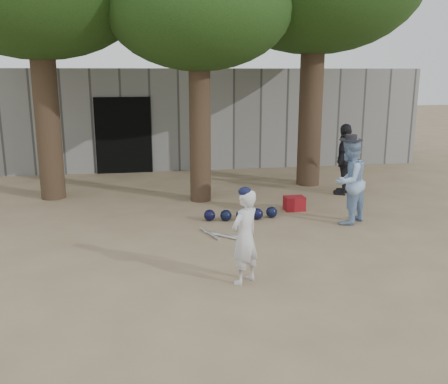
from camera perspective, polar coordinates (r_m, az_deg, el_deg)
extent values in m
plane|color=#937C5E|center=(7.56, -3.25, -8.97)|extent=(70.00, 70.00, 0.00)
imported|color=silver|center=(6.92, 2.39, -5.16)|extent=(0.59, 0.55, 1.34)
imported|color=#8BACD6|center=(9.93, 14.05, 1.19)|extent=(1.03, 1.00, 1.67)
imported|color=black|center=(12.35, 13.63, 3.66)|extent=(0.92, 1.06, 1.71)
cube|color=maroon|center=(10.80, 8.04, -1.30)|extent=(0.42, 0.33, 0.30)
cube|color=gray|center=(15.03, -6.83, 8.13)|extent=(16.00, 0.35, 3.00)
cube|color=black|center=(14.86, -11.40, 6.35)|extent=(1.60, 0.08, 2.20)
cube|color=slate|center=(17.51, -7.27, 8.88)|extent=(16.00, 5.00, 3.00)
sphere|color=black|center=(9.95, -1.66, -2.67)|extent=(0.23, 0.23, 0.23)
sphere|color=black|center=(9.93, 0.22, -2.69)|extent=(0.23, 0.23, 0.23)
sphere|color=black|center=(9.98, 2.05, -2.62)|extent=(0.23, 0.23, 0.23)
sphere|color=black|center=(10.06, 3.82, -2.51)|extent=(0.23, 0.23, 0.23)
sphere|color=black|center=(10.21, 5.46, -2.30)|extent=(0.23, 0.23, 0.23)
cylinder|color=silver|center=(9.12, -1.63, -4.76)|extent=(0.30, 0.70, 0.06)
cylinder|color=silver|center=(9.03, -0.39, -4.94)|extent=(0.55, 0.55, 0.06)
cylinder|color=silver|center=(8.95, 0.88, -5.11)|extent=(0.63, 0.45, 0.06)
cylinder|color=brown|center=(12.12, -19.86, 12.09)|extent=(0.56, 0.56, 5.50)
cylinder|color=brown|center=(11.23, -2.81, 11.53)|extent=(0.48, 0.48, 5.00)
ellipsoid|color=#284C19|center=(11.30, -2.91, 20.18)|extent=(4.00, 4.00, 2.60)
cylinder|color=brown|center=(13.09, 10.02, 13.38)|extent=(0.60, 0.60, 5.80)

